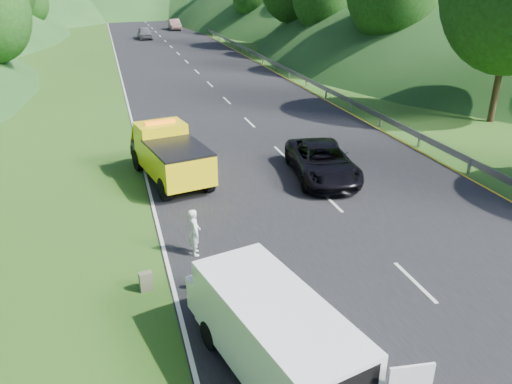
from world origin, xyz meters
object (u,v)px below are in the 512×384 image
object	(u,v)px
white_van	(272,332)
woman	(196,254)
suitcase	(146,281)
tow_truck	(169,154)
child	(212,293)
passing_suv	(321,177)

from	to	relation	value
white_van	woman	xyz separation A→B (m)	(-0.73, 5.72, -1.17)
white_van	woman	distance (m)	5.88
woman	suitcase	size ratio (longest dim) A/B	2.66
suitcase	white_van	bearing A→B (deg)	-59.31
tow_truck	woman	xyz separation A→B (m)	(-0.10, -6.65, -1.20)
white_van	woman	world-z (taller)	white_van
tow_truck	suitcase	size ratio (longest dim) A/B	10.02
child	woman	bearing A→B (deg)	115.15
suitcase	passing_suv	bearing A→B (deg)	38.49
tow_truck	child	distance (m)	9.01
tow_truck	woman	world-z (taller)	tow_truck
woman	passing_suv	world-z (taller)	woman
white_van	suitcase	bearing A→B (deg)	107.67
white_van	woman	bearing A→B (deg)	84.24
woman	passing_suv	distance (m)	8.28
passing_suv	tow_truck	bearing A→B (deg)	174.13
child	passing_suv	size ratio (longest dim) A/B	0.19
child	passing_suv	bearing A→B (deg)	71.85
child	suitcase	bearing A→B (deg)	-177.11
tow_truck	child	xyz separation A→B (m)	(-0.04, -8.93, -1.20)
white_van	child	size ratio (longest dim) A/B	6.00
tow_truck	passing_suv	bearing A→B (deg)	-25.63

